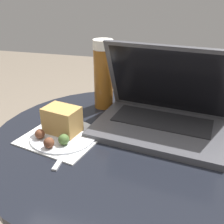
# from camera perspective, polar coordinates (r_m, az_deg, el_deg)

# --- Properties ---
(table) EXTENTS (0.70, 0.70, 0.57)m
(table) POSITION_cam_1_polar(r_m,az_deg,el_deg) (0.80, 1.20, -13.98)
(table) COLOR #9E9EA3
(table) RESTS_ON ground_plane
(napkin) EXTENTS (0.22, 0.18, 0.00)m
(napkin) POSITION_cam_1_polar(r_m,az_deg,el_deg) (0.72, -11.81, -6.12)
(napkin) COLOR white
(napkin) RESTS_ON table
(laptop) EXTENTS (0.39, 0.29, 0.24)m
(laptop) POSITION_cam_1_polar(r_m,az_deg,el_deg) (0.76, 10.79, -0.12)
(laptop) COLOR #47474C
(laptop) RESTS_ON table
(beer_glass) EXTENTS (0.06, 0.06, 0.23)m
(beer_glass) POSITION_cam_1_polar(r_m,az_deg,el_deg) (0.86, -1.89, 8.15)
(beer_glass) COLOR brown
(beer_glass) RESTS_ON table
(snack_plate) EXTENTS (0.18, 0.18, 0.08)m
(snack_plate) POSITION_cam_1_polar(r_m,az_deg,el_deg) (0.72, -10.82, -3.28)
(snack_plate) COLOR silver
(snack_plate) RESTS_ON table
(fork) EXTENTS (0.03, 0.17, 0.00)m
(fork) POSITION_cam_1_polar(r_m,az_deg,el_deg) (0.68, -9.33, -7.52)
(fork) COLOR silver
(fork) RESTS_ON table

